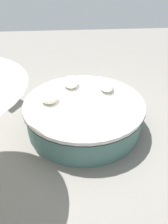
% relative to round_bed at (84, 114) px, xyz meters
% --- Properties ---
extents(ground_plane, '(16.00, 16.00, 0.00)m').
position_rel_round_bed_xyz_m(ground_plane, '(0.00, 0.00, -0.32)').
color(ground_plane, gray).
extents(round_bed, '(2.50, 2.50, 0.63)m').
position_rel_round_bed_xyz_m(round_bed, '(0.00, 0.00, 0.00)').
color(round_bed, '#4C726B').
rests_on(round_bed, ground_plane).
extents(throw_pillow_0, '(0.53, 0.32, 0.22)m').
position_rel_round_bed_xyz_m(throw_pillow_0, '(-0.49, 0.53, 0.42)').
color(throw_pillow_0, white).
rests_on(throw_pillow_0, round_bed).
extents(throw_pillow_1, '(0.54, 0.35, 0.20)m').
position_rel_round_bed_xyz_m(throw_pillow_1, '(-0.73, -0.24, 0.41)').
color(throw_pillow_1, silver).
rests_on(throw_pillow_1, round_bed).
extents(throw_pillow_2, '(0.43, 0.36, 0.20)m').
position_rel_round_bed_xyz_m(throw_pillow_2, '(-0.08, -0.70, 0.41)').
color(throw_pillow_2, silver).
rests_on(throw_pillow_2, round_bed).
extents(patio_chair, '(0.70, 0.70, 0.98)m').
position_rel_round_bed_xyz_m(patio_chair, '(-1.25, -1.92, 0.24)').
color(patio_chair, '#997A56').
rests_on(patio_chair, ground_plane).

